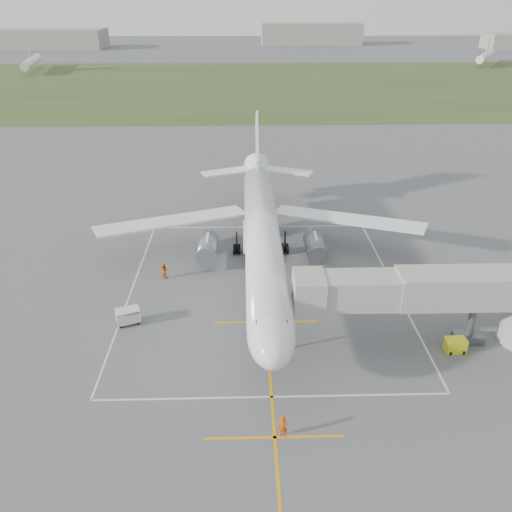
{
  "coord_description": "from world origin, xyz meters",
  "views": [
    {
      "loc": [
        -2.0,
        -49.17,
        27.87
      ],
      "look_at": [
        -0.81,
        -4.0,
        4.0
      ],
      "focal_mm": 35.0,
      "sensor_mm": 36.0,
      "label": 1
    }
  ],
  "objects_px": {
    "jet_bridge": "(451,298)",
    "ramp_worker_wing": "(164,270)",
    "ramp_worker_nose": "(283,426)",
    "gpu_unit": "(455,345)",
    "baggage_cart": "(128,316)",
    "airliner": "(262,233)"
  },
  "relations": [
    {
      "from": "gpu_unit",
      "to": "ramp_worker_nose",
      "type": "height_order",
      "value": "ramp_worker_nose"
    },
    {
      "from": "baggage_cart",
      "to": "ramp_worker_nose",
      "type": "height_order",
      "value": "ramp_worker_nose"
    },
    {
      "from": "airliner",
      "to": "gpu_unit",
      "type": "relative_size",
      "value": 26.3
    },
    {
      "from": "airliner",
      "to": "ramp_worker_nose",
      "type": "height_order",
      "value": "airliner"
    },
    {
      "from": "baggage_cart",
      "to": "gpu_unit",
      "type": "bearing_deg",
      "value": -29.84
    },
    {
      "from": "baggage_cart",
      "to": "ramp_worker_wing",
      "type": "bearing_deg",
      "value": 55.15
    },
    {
      "from": "baggage_cart",
      "to": "airliner",
      "type": "bearing_deg",
      "value": 18.68
    },
    {
      "from": "jet_bridge",
      "to": "ramp_worker_wing",
      "type": "height_order",
      "value": "jet_bridge"
    },
    {
      "from": "airliner",
      "to": "ramp_worker_wing",
      "type": "distance_m",
      "value": 11.56
    },
    {
      "from": "gpu_unit",
      "to": "ramp_worker_wing",
      "type": "distance_m",
      "value": 30.4
    },
    {
      "from": "gpu_unit",
      "to": "ramp_worker_nose",
      "type": "xyz_separation_m",
      "value": [
        -15.79,
        -9.07,
        0.28
      ]
    },
    {
      "from": "baggage_cart",
      "to": "ramp_worker_wing",
      "type": "relative_size",
      "value": 1.46
    },
    {
      "from": "gpu_unit",
      "to": "ramp_worker_nose",
      "type": "distance_m",
      "value": 18.21
    },
    {
      "from": "airliner",
      "to": "baggage_cart",
      "type": "distance_m",
      "value": 17.2
    },
    {
      "from": "jet_bridge",
      "to": "baggage_cart",
      "type": "bearing_deg",
      "value": 172.73
    },
    {
      "from": "jet_bridge",
      "to": "ramp_worker_nose",
      "type": "bearing_deg",
      "value": -145.65
    },
    {
      "from": "baggage_cart",
      "to": "ramp_worker_wing",
      "type": "distance_m",
      "value": 8.91
    },
    {
      "from": "ramp_worker_nose",
      "to": "ramp_worker_wing",
      "type": "xyz_separation_m",
      "value": [
        -11.41,
        22.65,
        -0.04
      ]
    },
    {
      "from": "jet_bridge",
      "to": "ramp_worker_wing",
      "type": "distance_m",
      "value": 29.52
    },
    {
      "from": "airliner",
      "to": "ramp_worker_wing",
      "type": "relative_size",
      "value": 26.94
    },
    {
      "from": "airliner",
      "to": "baggage_cart",
      "type": "relative_size",
      "value": 18.47
    },
    {
      "from": "airliner",
      "to": "ramp_worker_nose",
      "type": "xyz_separation_m",
      "value": [
        0.57,
        -24.61,
        -3.48
      ]
    }
  ]
}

